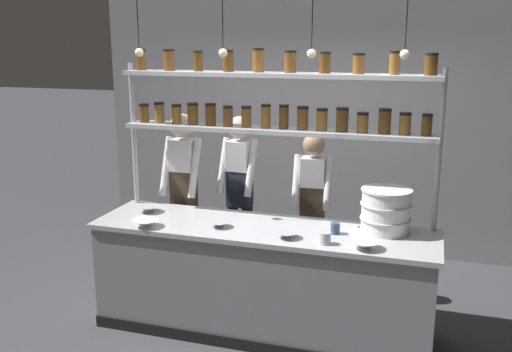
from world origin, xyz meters
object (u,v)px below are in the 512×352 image
at_px(spice_shelf_unit, 275,108).
at_px(chef_right, 312,206).
at_px(chef_center, 239,190).
at_px(prep_bowl_near_right, 365,245).
at_px(prep_bowl_near_left, 148,209).
at_px(prep_bowl_center_front, 146,223).
at_px(container_stack, 386,210).
at_px(serving_cup_by_board, 325,238).
at_px(prep_bowl_far_left, 287,235).
at_px(prep_bowl_center_back, 219,224).
at_px(serving_cup_front, 335,228).
at_px(chef_left, 184,190).

distance_m(spice_shelf_unit, chef_right, 1.08).
height_order(chef_center, prep_bowl_near_right, chef_center).
xyz_separation_m(spice_shelf_unit, prep_bowl_near_left, (-1.09, -0.24, -0.90)).
relative_size(prep_bowl_near_left, prep_bowl_center_front, 0.92).
xyz_separation_m(container_stack, serving_cup_by_board, (-0.40, -0.42, -0.13)).
bearing_deg(prep_bowl_far_left, prep_bowl_center_back, 171.66).
distance_m(prep_bowl_near_left, serving_cup_by_board, 1.68).
distance_m(serving_cup_front, serving_cup_by_board, 0.25).
bearing_deg(prep_bowl_center_back, container_stack, 12.78).
bearing_deg(chef_left, prep_bowl_center_back, -47.69).
xyz_separation_m(prep_bowl_near_left, prep_bowl_near_right, (1.94, -0.34, 0.00)).
xyz_separation_m(container_stack, prep_bowl_far_left, (-0.71, -0.38, -0.15)).
distance_m(prep_bowl_center_back, serving_cup_front, 0.94).
bearing_deg(container_stack, chef_right, 139.54).
height_order(chef_left, serving_cup_by_board, chef_left).
xyz_separation_m(container_stack, prep_bowl_center_back, (-1.29, -0.29, -0.15)).
bearing_deg(serving_cup_by_board, prep_bowl_far_left, 172.16).
relative_size(chef_left, chef_center, 1.02).
xyz_separation_m(prep_bowl_center_back, serving_cup_by_board, (0.90, -0.13, 0.02)).
height_order(prep_bowl_near_left, prep_bowl_near_right, prep_bowl_near_right).
bearing_deg(chef_left, spice_shelf_unit, -13.91).
bearing_deg(container_stack, chef_center, 155.46).
bearing_deg(prep_bowl_far_left, prep_bowl_near_left, 167.85).
distance_m(prep_bowl_center_front, prep_bowl_near_right, 1.77).
bearing_deg(chef_center, chef_left, -144.33).
bearing_deg(prep_bowl_center_back, prep_bowl_center_front, -163.23).
relative_size(spice_shelf_unit, serving_cup_front, 30.83).
distance_m(prep_bowl_center_front, serving_cup_by_board, 1.47).
height_order(chef_left, prep_bowl_near_right, chef_left).
xyz_separation_m(chef_center, prep_bowl_center_back, (0.16, -0.96, -0.04)).
relative_size(prep_bowl_near_left, serving_cup_front, 2.30).
bearing_deg(spice_shelf_unit, serving_cup_front, -28.56).
distance_m(chef_left, prep_bowl_near_left, 0.49).
height_order(chef_left, prep_bowl_center_front, chef_left).
relative_size(prep_bowl_center_front, prep_bowl_near_right, 1.01).
distance_m(prep_bowl_center_front, prep_bowl_far_left, 1.17).
height_order(prep_bowl_near_left, prep_bowl_center_front, prep_bowl_center_front).
bearing_deg(chef_center, spice_shelf_unit, -41.67).
distance_m(prep_bowl_far_left, serving_cup_front, 0.40).
xyz_separation_m(chef_left, prep_bowl_center_front, (0.05, -0.85, -0.06)).
distance_m(prep_bowl_near_right, serving_cup_front, 0.37).
relative_size(container_stack, prep_bowl_far_left, 2.25).
bearing_deg(prep_bowl_near_right, chef_center, 140.94).
bearing_deg(serving_cup_by_board, prep_bowl_center_front, -178.26).
relative_size(spice_shelf_unit, container_stack, 6.74).
relative_size(prep_bowl_center_back, serving_cup_by_board, 1.87).
xyz_separation_m(prep_bowl_center_front, prep_bowl_center_back, (0.57, 0.17, -0.01)).
bearing_deg(prep_bowl_center_back, serving_cup_by_board, -8.17).
bearing_deg(prep_bowl_center_front, container_stack, 14.02).
bearing_deg(serving_cup_by_board, serving_cup_front, 82.74).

